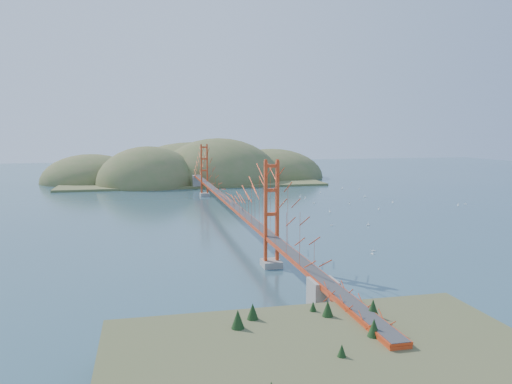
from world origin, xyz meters
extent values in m
plane|color=#325464|center=(0.00, 0.00, 0.00)|extent=(320.00, 320.00, 0.00)
cube|color=gray|center=(0.00, -30.00, 0.35)|extent=(2.00, 2.40, 0.70)
cube|color=gray|center=(0.00, 30.00, 0.35)|extent=(2.00, 2.40, 0.70)
cube|color=red|center=(0.00, 0.00, 3.30)|extent=(1.40, 92.00, 0.16)
cube|color=red|center=(0.00, 0.00, 3.10)|extent=(1.33, 92.00, 0.24)
cube|color=#38383A|center=(0.00, 0.00, 3.40)|extent=(1.19, 92.00, 0.03)
cube|color=gray|center=(0.00, -46.00, 1.65)|extent=(2.00, 2.20, 3.30)
cube|color=gray|center=(0.00, 46.00, 1.65)|extent=(2.20, 2.60, 3.30)
cube|color=red|center=(0.00, -52.00, 3.30)|extent=(1.40, 12.00, 0.16)
cube|color=red|center=(0.00, -52.00, 3.05)|extent=(1.33, 12.00, 0.30)
cube|color=gray|center=(0.00, -56.00, 1.47)|extent=(0.50, 0.70, 2.95)
cube|color=gray|center=(0.00, -53.00, 1.47)|extent=(0.50, 0.70, 2.95)
cube|color=gray|center=(0.00, -50.00, 1.47)|extent=(0.50, 0.70, 2.95)
cube|color=gray|center=(0.00, -48.00, 1.47)|extent=(0.50, 0.70, 2.95)
cube|color=#59544C|center=(0.00, -48.50, 0.12)|extent=(9.00, 6.00, 0.24)
cube|color=brown|center=(0.40, -47.80, 0.61)|extent=(3.70, 2.30, 0.75)
cube|color=gray|center=(0.40, -47.80, 1.04)|extent=(3.70, 2.30, 0.10)
cylinder|color=white|center=(0.40, -47.80, 1.49)|extent=(0.03, 0.03, 1.00)
cube|color=#4E542F|center=(-4.00, -51.00, 0.90)|extent=(24.00, 3.00, 1.80)
cone|color=black|center=(-4.12, -56.35, 3.57)|extent=(0.80, 0.80, 1.14)
cone|color=black|center=(-0.52, -56.53, 3.46)|extent=(0.64, 0.64, 0.92)
cone|color=black|center=(-10.07, -59.60, 3.34)|extent=(0.47, 0.47, 0.67)
cone|color=black|center=(-0.19, -51.91, 3.36)|extent=(0.51, 0.51, 0.73)
cone|color=black|center=(-9.55, -59.71, 3.60)|extent=(0.84, 0.84, 1.20)
cone|color=black|center=(-9.50, -55.37, 3.36)|extent=(0.51, 0.51, 0.72)
cone|color=black|center=(-2.56, -62.23, 3.58)|extent=(0.82, 0.82, 1.17)
cube|color=brown|center=(0.00, 64.00, 0.25)|extent=(70.00, 40.00, 0.60)
ellipsoid|color=brown|center=(-12.00, 56.00, 0.00)|extent=(28.00, 28.00, 21.00)
ellipsoid|color=brown|center=(8.00, 62.00, 0.00)|extent=(36.00, 36.00, 25.00)
ellipsoid|color=brown|center=(26.00, 70.00, 0.00)|extent=(32.00, 32.00, 18.00)
ellipsoid|color=brown|center=(-28.00, 68.00, 0.00)|extent=(28.00, 28.00, 16.00)
ellipsoid|color=brown|center=(2.00, 78.00, 0.00)|extent=(44.00, 44.00, 22.00)
cube|color=white|center=(15.05, -9.38, 0.05)|extent=(0.48, 0.40, 0.09)
cylinder|color=white|center=(15.05, -9.38, 0.31)|extent=(0.01, 0.01, 0.52)
cube|color=white|center=(34.51, 20.35, 0.07)|extent=(0.64, 0.35, 0.11)
cylinder|color=white|center=(34.51, 20.35, 0.40)|extent=(0.02, 0.02, 0.66)
cube|color=white|center=(36.57, 11.47, 0.06)|extent=(0.26, 0.60, 0.11)
cylinder|color=white|center=(36.57, 11.47, 0.38)|extent=(0.02, 0.02, 0.64)
cube|color=white|center=(13.21, -27.40, 0.05)|extent=(0.27, 0.50, 0.09)
cylinder|color=white|center=(13.21, -27.40, 0.31)|extent=(0.01, 0.01, 0.51)
cube|color=white|center=(20.66, -10.53, 0.06)|extent=(0.54, 0.28, 0.09)
cylinder|color=white|center=(20.66, -10.53, 0.34)|extent=(0.01, 0.01, 0.56)
cube|color=white|center=(35.31, 35.19, 0.06)|extent=(0.60, 0.21, 0.11)
cylinder|color=white|center=(35.31, 35.19, 0.39)|extent=(0.02, 0.02, 0.65)
cube|color=white|center=(20.74, 20.72, 0.06)|extent=(0.56, 0.38, 0.10)
cylinder|color=white|center=(20.74, 20.72, 0.35)|extent=(0.02, 0.02, 0.58)
cube|color=white|center=(13.97, -26.05, 0.06)|extent=(0.53, 0.45, 0.10)
cylinder|color=white|center=(13.97, -26.05, 0.34)|extent=(0.02, 0.02, 0.57)
cube|color=white|center=(26.90, 11.07, 0.06)|extent=(0.33, 0.57, 0.10)
cylinder|color=white|center=(26.90, 11.07, 0.36)|extent=(0.02, 0.02, 0.60)
cube|color=white|center=(20.29, 13.66, 0.07)|extent=(0.56, 0.62, 0.11)
cylinder|color=white|center=(20.29, 13.66, 0.41)|extent=(0.02, 0.02, 0.69)
cube|color=white|center=(29.70, 3.98, 0.06)|extent=(0.26, 0.53, 0.09)
cylinder|color=white|center=(29.70, 3.98, 0.33)|extent=(0.01, 0.01, 0.56)
cube|color=white|center=(39.53, 34.34, 0.06)|extent=(0.21, 0.53, 0.09)
cylinder|color=white|center=(39.53, 34.34, 0.34)|extent=(0.01, 0.01, 0.56)
cube|color=white|center=(20.78, 24.08, 0.06)|extent=(0.58, 0.26, 0.10)
cylinder|color=white|center=(20.78, 24.08, 0.37)|extent=(0.02, 0.02, 0.61)
cube|color=white|center=(49.55, 5.88, 0.06)|extent=(0.46, 0.54, 0.10)
cylinder|color=white|center=(49.55, 5.88, 0.35)|extent=(0.02, 0.02, 0.59)
cube|color=white|center=(47.15, 4.79, 0.06)|extent=(0.36, 0.62, 0.11)
cylinder|color=white|center=(47.15, 4.79, 0.38)|extent=(0.02, 0.02, 0.64)
cube|color=white|center=(19.61, 3.07, 0.06)|extent=(0.21, 0.56, 0.10)
cylinder|color=white|center=(19.61, 3.07, 0.36)|extent=(0.02, 0.02, 0.60)
cube|color=white|center=(27.33, 29.31, 0.05)|extent=(0.49, 0.32, 0.09)
cylinder|color=white|center=(27.33, 29.31, 0.31)|extent=(0.01, 0.01, 0.51)
camera|label=1|loc=(-13.31, -81.25, 14.78)|focal=35.00mm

